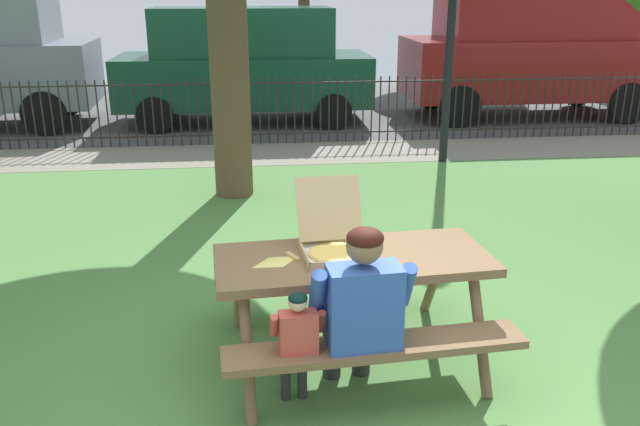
# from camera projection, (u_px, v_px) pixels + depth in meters

# --- Properties ---
(ground) EXTENTS (28.00, 10.95, 0.02)m
(ground) POSITION_uv_depth(u_px,v_px,m) (322.00, 290.00, 5.55)
(ground) COLOR #578A46
(cobblestone_walkway) EXTENTS (28.00, 1.40, 0.01)m
(cobblestone_walkway) POSITION_uv_depth(u_px,v_px,m) (289.00, 154.00, 10.03)
(cobblestone_walkway) COLOR gray
(street_asphalt) EXTENTS (28.00, 6.46, 0.01)m
(street_asphalt) POSITION_uv_depth(u_px,v_px,m) (278.00, 109.00, 13.72)
(street_asphalt) COLOR #515154
(picnic_table_foreground) EXTENTS (1.91, 1.62, 0.79)m
(picnic_table_foreground) POSITION_uv_depth(u_px,v_px,m) (353.00, 280.00, 4.32)
(picnic_table_foreground) COLOR brown
(picnic_table_foreground) RESTS_ON ground
(pizza_box_open) EXTENTS (0.48, 0.58, 0.46)m
(pizza_box_open) POSITION_uv_depth(u_px,v_px,m) (334.00, 240.00, 4.30)
(pizza_box_open) COLOR tan
(pizza_box_open) RESTS_ON picnic_table_foreground
(pizza_slice_on_table) EXTENTS (0.30, 0.24, 0.02)m
(pizza_slice_on_table) POSITION_uv_depth(u_px,v_px,m) (279.00, 260.00, 4.18)
(pizza_slice_on_table) COLOR #F5DA71
(pizza_slice_on_table) RESTS_ON picnic_table_foreground
(adult_at_table) EXTENTS (0.62, 0.61, 1.19)m
(adult_at_table) POSITION_uv_depth(u_px,v_px,m) (360.00, 308.00, 3.82)
(adult_at_table) COLOR #282828
(adult_at_table) RESTS_ON ground
(child_at_table) EXTENTS (0.33, 0.32, 0.83)m
(child_at_table) POSITION_uv_depth(u_px,v_px,m) (297.00, 339.00, 3.78)
(child_at_table) COLOR #2D2D2D
(child_at_table) RESTS_ON ground
(iron_fence_streetside) EXTENTS (20.08, 0.03, 1.07)m
(iron_fence_streetside) POSITION_uv_depth(u_px,v_px,m) (286.00, 110.00, 10.50)
(iron_fence_streetside) COLOR #2D2823
(iron_fence_streetside) RESTS_ON ground
(parked_car_center) EXTENTS (4.60, 1.96, 2.08)m
(parked_car_center) POSITION_uv_depth(u_px,v_px,m) (244.00, 63.00, 12.02)
(parked_car_center) COLOR #13452F
(parked_car_center) RESTS_ON ground
(parked_car_right) EXTENTS (4.70, 2.08, 2.46)m
(parked_car_right) POSITION_uv_depth(u_px,v_px,m) (529.00, 48.00, 12.49)
(parked_car_right) COLOR maroon
(parked_car_right) RESTS_ON ground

